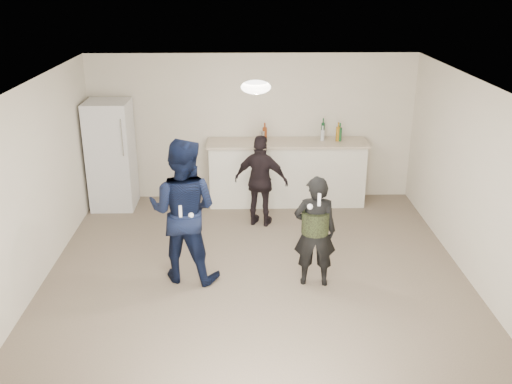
{
  "coord_description": "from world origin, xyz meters",
  "views": [
    {
      "loc": [
        -0.15,
        -6.46,
        3.72
      ],
      "look_at": [
        0.0,
        0.2,
        1.15
      ],
      "focal_mm": 40.0,
      "sensor_mm": 36.0,
      "label": 1
    }
  ],
  "objects_px": {
    "fridge": "(111,155)",
    "spectator": "(261,181)",
    "counter": "(287,174)",
    "woman": "(315,231)",
    "man": "(183,211)",
    "shaker": "(262,136)"
  },
  "relations": [
    {
      "from": "fridge",
      "to": "spectator",
      "type": "xyz_separation_m",
      "value": [
        2.46,
        -0.83,
        -0.18
      ]
    },
    {
      "from": "counter",
      "to": "woman",
      "type": "bearing_deg",
      "value": -86.99
    },
    {
      "from": "counter",
      "to": "man",
      "type": "xyz_separation_m",
      "value": [
        -1.49,
        -2.54,
        0.41
      ]
    },
    {
      "from": "man",
      "to": "counter",
      "type": "bearing_deg",
      "value": -106.72
    },
    {
      "from": "woman",
      "to": "shaker",
      "type": "bearing_deg",
      "value": -74.1
    },
    {
      "from": "counter",
      "to": "woman",
      "type": "xyz_separation_m",
      "value": [
        0.14,
        -2.74,
        0.2
      ]
    },
    {
      "from": "woman",
      "to": "man",
      "type": "bearing_deg",
      "value": -2.41
    },
    {
      "from": "counter",
      "to": "spectator",
      "type": "relative_size",
      "value": 1.8
    },
    {
      "from": "spectator",
      "to": "woman",
      "type": "bearing_deg",
      "value": 126.31
    },
    {
      "from": "man",
      "to": "spectator",
      "type": "distance_m",
      "value": 1.95
    },
    {
      "from": "shaker",
      "to": "woman",
      "type": "distance_m",
      "value": 2.91
    },
    {
      "from": "shaker",
      "to": "man",
      "type": "xyz_separation_m",
      "value": [
        -1.07,
        -2.62,
        -0.24
      ]
    },
    {
      "from": "counter",
      "to": "man",
      "type": "bearing_deg",
      "value": -120.43
    },
    {
      "from": "man",
      "to": "spectator",
      "type": "xyz_separation_m",
      "value": [
        1.03,
        1.64,
        -0.21
      ]
    },
    {
      "from": "counter",
      "to": "fridge",
      "type": "xyz_separation_m",
      "value": [
        -2.92,
        -0.07,
        0.38
      ]
    },
    {
      "from": "fridge",
      "to": "man",
      "type": "xyz_separation_m",
      "value": [
        1.43,
        -2.47,
        0.03
      ]
    },
    {
      "from": "fridge",
      "to": "spectator",
      "type": "height_order",
      "value": "fridge"
    },
    {
      "from": "counter",
      "to": "shaker",
      "type": "xyz_separation_m",
      "value": [
        -0.42,
        0.07,
        0.65
      ]
    },
    {
      "from": "fridge",
      "to": "woman",
      "type": "height_order",
      "value": "fridge"
    },
    {
      "from": "counter",
      "to": "shaker",
      "type": "height_order",
      "value": "shaker"
    },
    {
      "from": "shaker",
      "to": "man",
      "type": "distance_m",
      "value": 2.84
    },
    {
      "from": "fridge",
      "to": "counter",
      "type": "bearing_deg",
      "value": 1.37
    }
  ]
}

